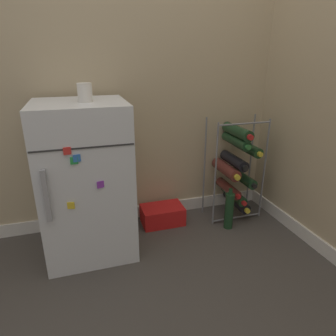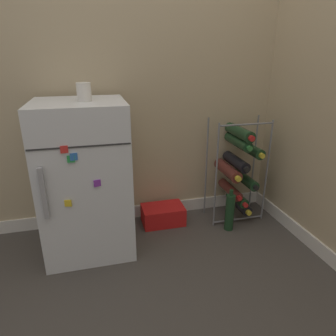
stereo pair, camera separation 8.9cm
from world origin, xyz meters
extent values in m
plane|color=#423D38|center=(0.00, 0.00, 0.00)|extent=(14.00, 14.00, 0.00)
cube|color=tan|center=(0.00, 0.59, 1.25)|extent=(6.66, 0.06, 2.50)
cube|color=silver|center=(0.00, 0.55, 0.04)|extent=(6.66, 0.01, 0.09)
cube|color=silver|center=(-0.50, 0.27, 0.45)|extent=(0.50, 0.47, 0.90)
cube|color=#2D2D2D|center=(-0.50, 0.03, 0.72)|extent=(0.49, 0.00, 0.01)
cube|color=#9E9EA3|center=(-0.69, 0.02, 0.50)|extent=(0.02, 0.02, 0.27)
cube|color=green|center=(-0.55, 0.03, 0.66)|extent=(0.04, 0.01, 0.04)
cube|color=blue|center=(-0.53, 0.03, 0.67)|extent=(0.04, 0.01, 0.04)
cube|color=red|center=(-0.57, 0.03, 0.71)|extent=(0.04, 0.01, 0.04)
cube|color=purple|center=(-0.44, 0.03, 0.52)|extent=(0.04, 0.02, 0.04)
cube|color=yellow|center=(-0.59, 0.03, 0.42)|extent=(0.04, 0.02, 0.04)
cylinder|color=slate|center=(0.34, 0.29, 0.37)|extent=(0.01, 0.01, 0.74)
cylinder|color=slate|center=(0.72, 0.29, 0.37)|extent=(0.01, 0.01, 0.74)
cylinder|color=slate|center=(0.34, 0.48, 0.37)|extent=(0.01, 0.01, 0.74)
cylinder|color=slate|center=(0.72, 0.48, 0.37)|extent=(0.01, 0.01, 0.74)
cylinder|color=slate|center=(0.53, 0.29, 0.02)|extent=(0.38, 0.01, 0.01)
cylinder|color=slate|center=(0.53, 0.29, 0.72)|extent=(0.38, 0.01, 0.01)
cylinder|color=black|center=(0.57, 0.38, 0.10)|extent=(0.08, 0.29, 0.08)
cylinder|color=gold|center=(0.57, 0.23, 0.10)|extent=(0.04, 0.02, 0.04)
cylinder|color=#19381E|center=(0.54, 0.38, 0.16)|extent=(0.07, 0.28, 0.07)
cylinder|color=red|center=(0.54, 0.23, 0.16)|extent=(0.03, 0.02, 0.03)
cylinder|color=#56231E|center=(0.49, 0.38, 0.22)|extent=(0.07, 0.27, 0.07)
cylinder|color=red|center=(0.49, 0.24, 0.22)|extent=(0.03, 0.02, 0.03)
cylinder|color=#19381E|center=(0.61, 0.38, 0.29)|extent=(0.07, 0.28, 0.07)
cylinder|color=black|center=(0.61, 0.23, 0.29)|extent=(0.03, 0.02, 0.03)
cylinder|color=#56231E|center=(0.46, 0.38, 0.37)|extent=(0.08, 0.30, 0.08)
cylinder|color=gold|center=(0.46, 0.22, 0.37)|extent=(0.04, 0.02, 0.04)
cylinder|color=black|center=(0.52, 0.38, 0.43)|extent=(0.08, 0.28, 0.08)
cylinder|color=black|center=(0.52, 0.23, 0.43)|extent=(0.04, 0.02, 0.04)
cylinder|color=#19381E|center=(0.63, 0.38, 0.51)|extent=(0.07, 0.28, 0.07)
cylinder|color=gold|center=(0.63, 0.23, 0.51)|extent=(0.03, 0.02, 0.03)
cylinder|color=#19381E|center=(0.53, 0.38, 0.58)|extent=(0.07, 0.30, 0.07)
cylinder|color=#2D7033|center=(0.53, 0.23, 0.58)|extent=(0.03, 0.02, 0.03)
cylinder|color=#19381E|center=(0.53, 0.38, 0.64)|extent=(0.08, 0.31, 0.08)
cylinder|color=red|center=(0.53, 0.22, 0.64)|extent=(0.04, 0.02, 0.04)
cube|color=red|center=(0.00, 0.42, 0.06)|extent=(0.29, 0.19, 0.13)
cylinder|color=silver|center=(-0.46, 0.25, 0.95)|extent=(0.08, 0.08, 0.10)
cylinder|color=#19381E|center=(0.42, 0.22, 0.13)|extent=(0.06, 0.06, 0.26)
cylinder|color=#19381E|center=(0.42, 0.22, 0.28)|extent=(0.03, 0.03, 0.04)
camera|label=1|loc=(-0.52, -1.40, 1.13)|focal=32.00mm
camera|label=2|loc=(-0.43, -1.42, 1.13)|focal=32.00mm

